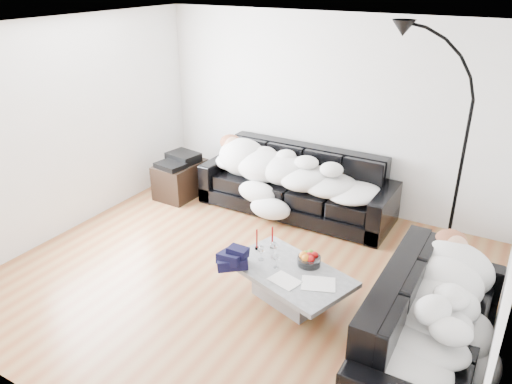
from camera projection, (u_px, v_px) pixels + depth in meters
The scene contains 22 objects.
ground at pixel (242, 276), 5.48m from camera, with size 5.00×5.00×0.00m, color brown.
wall_back at pixel (329, 113), 6.71m from camera, with size 5.00×0.02×2.60m, color silver.
wall_left at pixel (67, 128), 6.08m from camera, with size 0.02×4.50×2.60m, color silver.
ceiling at pixel (239, 29), 4.40m from camera, with size 5.00×5.00×0.00m, color white.
sofa_back at pixel (296, 183), 6.76m from camera, with size 2.63×0.91×0.86m, color black.
sofa_right at pixel (432, 325), 4.10m from camera, with size 2.06×0.88×0.84m, color black.
sleeper_back at pixel (295, 169), 6.63m from camera, with size 2.23×0.77×0.45m, color silver, non-canonical shape.
sleeper_right at pixel (436, 303), 4.01m from camera, with size 1.77×0.75×0.43m, color silver, non-canonical shape.
teal_cushion at pixel (446, 256), 4.51m from camera, with size 0.36×0.30×0.20m, color #0F5C69.
coffee_table at pixel (289, 285), 5.01m from camera, with size 1.24×0.72×0.36m, color #939699.
fruit_bowl at pixel (309, 258), 5.00m from camera, with size 0.24×0.24×0.15m, color white.
wine_glass_a at pixel (274, 250), 5.11m from camera, with size 0.08×0.08×0.18m, color white.
wine_glass_b at pixel (261, 253), 5.08m from camera, with size 0.07×0.07×0.16m, color white.
wine_glass_c at pixel (276, 261), 4.95m from camera, with size 0.07×0.07×0.16m, color white.
candle_left at pixel (257, 240), 5.26m from camera, with size 0.04×0.04×0.23m, color maroon.
candle_right at pixel (272, 238), 5.27m from camera, with size 0.05×0.05×0.25m, color maroon.
newspaper_a at pixel (318, 283), 4.72m from camera, with size 0.32×0.24×0.01m, color silver.
newspaper_b at pixel (285, 280), 4.77m from camera, with size 0.29×0.21×0.01m, color silver.
navy_jacket at pixel (234, 254), 4.91m from camera, with size 0.32×0.27×0.16m, color black, non-canonical shape.
av_cabinet at pixel (181, 179), 7.31m from camera, with size 0.50×0.73×0.50m, color black.
stereo at pixel (179, 159), 7.18m from camera, with size 0.44×0.34×0.13m, color black.
floor_lamp at pixel (461, 167), 5.34m from camera, with size 0.83×0.33×2.29m, color black, non-canonical shape.
Camera 1 is at (2.44, -3.90, 3.11)m, focal length 35.00 mm.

